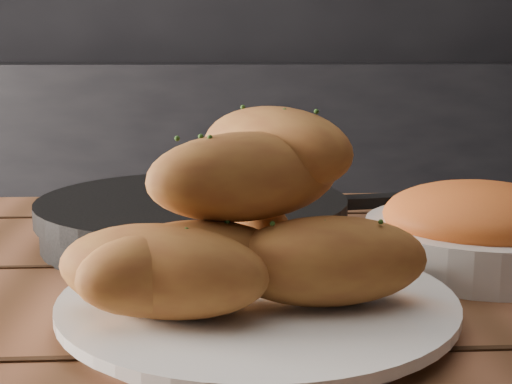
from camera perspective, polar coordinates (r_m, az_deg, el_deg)
The scene contains 5 objects.
counter at distance 2.69m, azimuth -9.31°, elevation 0.49°, with size 2.80×0.60×0.90m, color black.
plate at distance 0.53m, azimuth 0.13°, elevation -9.04°, with size 0.29×0.29×0.02m.
bread_rolls at distance 0.50m, azimuth -1.27°, elevation -2.78°, with size 0.27×0.22×0.13m.
skillet at distance 0.74m, azimuth -4.92°, elevation -2.08°, with size 0.45×0.32×0.05m.
bowl at distance 0.68m, azimuth 17.44°, elevation -2.85°, with size 0.21×0.21×0.08m.
Camera 1 is at (0.28, -0.93, 0.94)m, focal length 50.00 mm.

